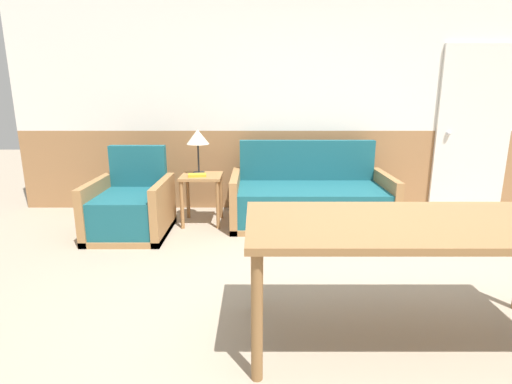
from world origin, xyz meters
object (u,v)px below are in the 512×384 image
at_px(couch, 310,200).
at_px(dining_table, 415,233).
at_px(armchair, 131,209).
at_px(table_lamp, 198,138).
at_px(side_table, 202,185).

relative_size(couch, dining_table, 0.92).
bearing_deg(dining_table, couch, 97.37).
bearing_deg(armchair, table_lamp, 18.58).
height_order(couch, armchair, couch).
xyz_separation_m(side_table, table_lamp, (-0.04, 0.08, 0.51)).
xyz_separation_m(couch, dining_table, (0.29, -2.22, 0.41)).
xyz_separation_m(table_lamp, dining_table, (1.54, -2.29, -0.28)).
distance_m(couch, table_lamp, 1.43).
height_order(armchair, side_table, armchair).
bearing_deg(table_lamp, side_table, -64.04).
bearing_deg(table_lamp, armchair, -147.32).
relative_size(armchair, dining_table, 0.46).
bearing_deg(armchair, side_table, 12.20).
distance_m(armchair, side_table, 0.80).
relative_size(couch, side_table, 3.16).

